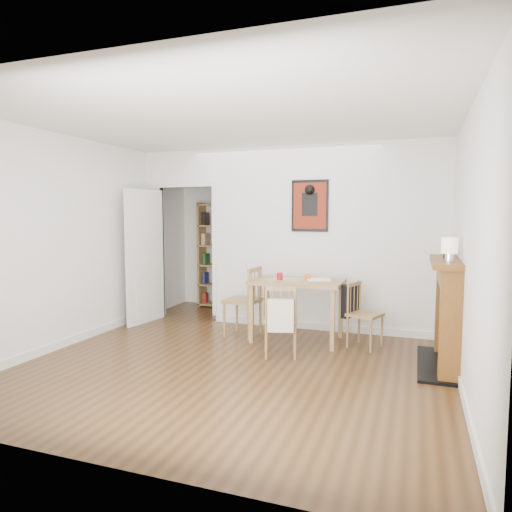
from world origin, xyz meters
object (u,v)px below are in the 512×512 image
at_px(dining_table, 297,287).
at_px(red_glass, 280,276).
at_px(mantel_lamp, 450,247).
at_px(chair_right, 364,314).
at_px(ceramic_jar_a, 448,252).
at_px(notebook, 319,279).
at_px(chair_left, 243,301).
at_px(orange_fruit, 308,277).
at_px(chair_front, 281,320).
at_px(fireplace, 448,310).
at_px(ceramic_jar_b, 447,252).
at_px(bookshelf, 221,256).

xyz_separation_m(dining_table, red_glass, (-0.21, -0.09, 0.14)).
bearing_deg(mantel_lamp, dining_table, 154.93).
distance_m(chair_right, ceramic_jar_a, 1.26).
bearing_deg(mantel_lamp, notebook, 148.33).
bearing_deg(chair_left, chair_right, -0.17).
bearing_deg(orange_fruit, red_glass, -150.93).
relative_size(chair_front, notebook, 2.79).
distance_m(chair_right, orange_fruit, 0.84).
bearing_deg(chair_right, chair_left, 179.83).
xyz_separation_m(fireplace, mantel_lamp, (-0.03, -0.35, 0.69)).
distance_m(chair_front, ceramic_jar_a, 1.97).
bearing_deg(chair_right, notebook, 169.04).
bearing_deg(ceramic_jar_b, notebook, 171.39).
height_order(fireplace, mantel_lamp, mantel_lamp).
bearing_deg(bookshelf, chair_left, -57.71).
bearing_deg(red_glass, mantel_lamp, -20.39).
height_order(chair_right, ceramic_jar_a, ceramic_jar_a).
relative_size(chair_left, fireplace, 0.75).
bearing_deg(chair_front, mantel_lamp, -3.87).
bearing_deg(red_glass, ceramic_jar_a, -7.22).
bearing_deg(ceramic_jar_b, bookshelf, 153.16).
bearing_deg(chair_left, red_glass, -8.62).
bearing_deg(orange_fruit, ceramic_jar_b, -7.54).
xyz_separation_m(chair_right, ceramic_jar_b, (0.91, -0.11, 0.79)).
height_order(chair_left, chair_front, chair_left).
height_order(ceramic_jar_a, ceramic_jar_b, ceramic_jar_a).
xyz_separation_m(dining_table, bookshelf, (-1.82, 1.68, 0.21)).
bearing_deg(fireplace, ceramic_jar_a, 97.42).
xyz_separation_m(chair_right, notebook, (-0.59, 0.11, 0.38)).
bearing_deg(mantel_lamp, bookshelf, 144.94).
distance_m(chair_right, bookshelf, 3.20).
height_order(orange_fruit, ceramic_jar_a, ceramic_jar_a).
bearing_deg(chair_front, ceramic_jar_a, 11.36).
xyz_separation_m(fireplace, ceramic_jar_b, (-0.01, 0.34, 0.59)).
relative_size(chair_right, mantel_lamp, 3.27).
relative_size(orange_fruit, notebook, 0.26).
height_order(chair_right, red_glass, red_glass).
height_order(chair_left, bookshelf, bookshelf).
bearing_deg(bookshelf, orange_fruit, -39.39).
bearing_deg(chair_front, dining_table, 88.92).
relative_size(bookshelf, fireplace, 1.47).
bearing_deg(chair_left, fireplace, -10.26).
bearing_deg(notebook, chair_left, -173.81).
distance_m(dining_table, ceramic_jar_a, 1.87).
xyz_separation_m(bookshelf, notebook, (2.08, -1.58, -0.11)).
bearing_deg(dining_table, ceramic_jar_a, -10.93).
height_order(bookshelf, ceramic_jar_b, bookshelf).
bearing_deg(notebook, dining_table, -158.58).
bearing_deg(ceramic_jar_a, red_glass, 172.78).
bearing_deg(ceramic_jar_b, chair_left, 177.31).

